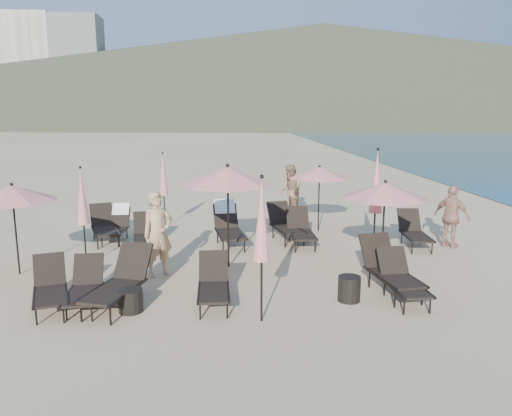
{
  "coord_description": "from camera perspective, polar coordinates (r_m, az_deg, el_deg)",
  "views": [
    {
      "loc": [
        -0.9,
        -9.17,
        3.58
      ],
      "look_at": [
        -0.07,
        3.5,
        1.1
      ],
      "focal_mm": 35.0,
      "sensor_mm": 36.0,
      "label": 1
    }
  ],
  "objects": [
    {
      "name": "ground",
      "position": [
        9.89,
        1.77,
        -10.18
      ],
      "size": [
        800.0,
        800.0,
        0.0
      ],
      "primitive_type": "plane",
      "color": "#D6BA8C",
      "rests_on": "ground"
    },
    {
      "name": "volcanic_headland",
      "position": [
        320.88,
        9.62,
        14.99
      ],
      "size": [
        690.0,
        690.0,
        55.0
      ],
      "color": "brown",
      "rests_on": "ground"
    },
    {
      "name": "hotel_skyline",
      "position": [
        296.03,
        -22.71,
        14.21
      ],
      "size": [
        109.0,
        82.0,
        55.0
      ],
      "color": "beige",
      "rests_on": "ground"
    },
    {
      "name": "lounger_0",
      "position": [
        9.99,
        -22.47,
        -8.31
      ],
      "size": [
        1.03,
        1.63,
        0.88
      ],
      "rotation": [
        0.0,
        0.0,
        0.32
      ],
      "color": "black",
      "rests_on": "ground"
    },
    {
      "name": "lounger_1",
      "position": [
        9.82,
        -19.03,
        -8.47
      ],
      "size": [
        0.68,
        1.52,
        0.85
      ],
      "rotation": [
        0.0,
        0.0,
        0.08
      ],
      "color": "black",
      "rests_on": "ground"
    },
    {
      "name": "lounger_2",
      "position": [
        9.67,
        -15.36,
        -8.05
      ],
      "size": [
        1.19,
        1.9,
        1.03
      ],
      "rotation": [
        0.0,
        0.0,
        -0.31
      ],
      "color": "black",
      "rests_on": "ground"
    },
    {
      "name": "lounger_3",
      "position": [
        9.48,
        -4.88,
        -8.56
      ],
      "size": [
        0.6,
        1.51,
        0.87
      ],
      "rotation": [
        0.0,
        0.0,
        0.02
      ],
      "color": "black",
      "rests_on": "ground"
    },
    {
      "name": "lounger_4",
      "position": [
        10.04,
        16.33,
        -7.79
      ],
      "size": [
        0.66,
        1.57,
        0.89
      ],
      "rotation": [
        0.0,
        0.0,
        0.05
      ],
      "color": "black",
      "rests_on": "ground"
    },
    {
      "name": "lounger_5",
      "position": [
        10.41,
        14.94,
        -6.67
      ],
      "size": [
        0.92,
        1.85,
        1.02
      ],
      "rotation": [
        0.0,
        0.0,
        0.14
      ],
      "color": "black",
      "rests_on": "ground"
    },
    {
      "name": "lounger_6",
      "position": [
        14.55,
        -15.59,
        -1.78
      ],
      "size": [
        0.61,
        1.54,
        0.94
      ],
      "rotation": [
        0.0,
        0.0,
        -0.04
      ],
      "color": "black",
      "rests_on": "ground"
    },
    {
      "name": "lounger_7",
      "position": [
        14.47,
        -16.97,
        -1.93
      ],
      "size": [
        1.15,
        1.79,
        0.97
      ],
      "rotation": [
        0.0,
        0.0,
        0.33
      ],
      "color": "black",
      "rests_on": "ground"
    },
    {
      "name": "lounger_8",
      "position": [
        13.42,
        -12.57,
        -2.87
      ],
      "size": [
        0.83,
        1.61,
        0.88
      ],
      "rotation": [
        0.0,
        0.0,
        0.17
      ],
      "color": "black",
      "rests_on": "ground"
    },
    {
      "name": "lounger_9",
      "position": [
        13.55,
        -3.21,
        -1.93
      ],
      "size": [
        0.91,
        1.89,
        1.13
      ],
      "rotation": [
        0.0,
        0.0,
        0.14
      ],
      "color": "black",
      "rests_on": "ground"
    },
    {
      "name": "lounger_10",
      "position": [
        13.54,
        5.1,
        -2.39
      ],
      "size": [
        0.65,
        1.65,
        0.95
      ],
      "rotation": [
        0.0,
        0.0,
        0.01
      ],
      "color": "black",
      "rests_on": "ground"
    },
    {
      "name": "lounger_11",
      "position": [
        13.97,
        17.61,
        -2.52
      ],
      "size": [
        0.73,
        1.63,
        0.92
      ],
      "rotation": [
        0.0,
        0.0,
        -0.08
      ],
      "color": "black",
      "rests_on": "ground"
    },
    {
      "name": "lounger_12",
      "position": [
        14.05,
        3.32,
        -1.8
      ],
      "size": [
        0.99,
        1.8,
        0.98
      ],
      "rotation": [
        0.0,
        0.0,
        0.21
      ],
      "color": "black",
      "rests_on": "ground"
    },
    {
      "name": "umbrella_open_0",
      "position": [
        12.0,
        -26.1,
        1.49
      ],
      "size": [
        1.91,
        1.91,
        2.06
      ],
      "color": "black",
      "rests_on": "ground"
    },
    {
      "name": "umbrella_open_1",
      "position": [
        11.29,
        -3.25,
        3.68
      ],
      "size": [
        2.24,
        2.24,
        2.41
      ],
      "color": "black",
      "rests_on": "ground"
    },
    {
      "name": "umbrella_open_2",
      "position": [
        11.32,
        14.53,
        1.92
      ],
      "size": [
        1.95,
        1.95,
        2.09
      ],
      "color": "black",
      "rests_on": "ground"
    },
    {
      "name": "umbrella_open_3",
      "position": [
        14.93,
        7.26,
        4.02
      ],
      "size": [
        1.87,
        1.87,
        2.01
      ],
      "color": "black",
      "rests_on": "ground"
    },
    {
      "name": "umbrella_closed_0",
      "position": [
        8.31,
        0.65,
        -1.47
      ],
      "size": [
        0.3,
        0.3,
        2.55
      ],
      "color": "black",
      "rests_on": "ground"
    },
    {
      "name": "umbrella_closed_1",
      "position": [
        12.21,
        13.6,
        2.85
      ],
      "size": [
        0.32,
        0.32,
        2.74
      ],
      "color": "black",
      "rests_on": "ground"
    },
    {
      "name": "umbrella_closed_2",
      "position": [
        12.08,
        -19.27,
        1.17
      ],
      "size": [
        0.28,
        0.28,
        2.35
      ],
      "color": "black",
      "rests_on": "ground"
    },
    {
      "name": "umbrella_closed_3",
      "position": [
        15.63,
        -10.54,
        3.7
      ],
      "size": [
        0.27,
        0.27,
        2.35
      ],
      "color": "black",
      "rests_on": "ground"
    },
    {
      "name": "side_table_0",
      "position": [
        9.43,
        -14.13,
        -10.23
      ],
      "size": [
        0.44,
        0.44,
        0.42
      ],
      "primitive_type": "cylinder",
      "color": "black",
      "rests_on": "ground"
    },
    {
      "name": "side_table_1",
      "position": [
        9.8,
        10.6,
        -9.05
      ],
      "size": [
        0.43,
        0.43,
        0.48
      ],
      "primitive_type": "cylinder",
      "color": "black",
      "rests_on": "ground"
    },
    {
      "name": "beachgoer_a",
      "position": [
        11.07,
        -11.16,
        -2.95
      ],
      "size": [
        0.82,
        0.74,
        1.88
      ],
      "primitive_type": "imported",
      "rotation": [
        0.0,
        0.0,
        0.55
      ],
      "color": "tan",
      "rests_on": "ground"
    },
    {
      "name": "beachgoer_b",
      "position": [
        16.87,
        3.95,
        1.89
      ],
      "size": [
        0.87,
        1.01,
        1.8
      ],
      "primitive_type": "imported",
      "rotation": [
        0.0,
        0.0,
        -1.34
      ],
      "color": "#986B4E",
      "rests_on": "ground"
    },
    {
      "name": "beachgoer_c",
      "position": [
        14.1,
        21.46,
        -0.93
      ],
      "size": [
        0.93,
        1.03,
        1.68
      ],
      "primitive_type": "imported",
      "rotation": [
        0.0,
        0.0,
        2.23
      ],
      "color": "tan",
      "rests_on": "ground"
    }
  ]
}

